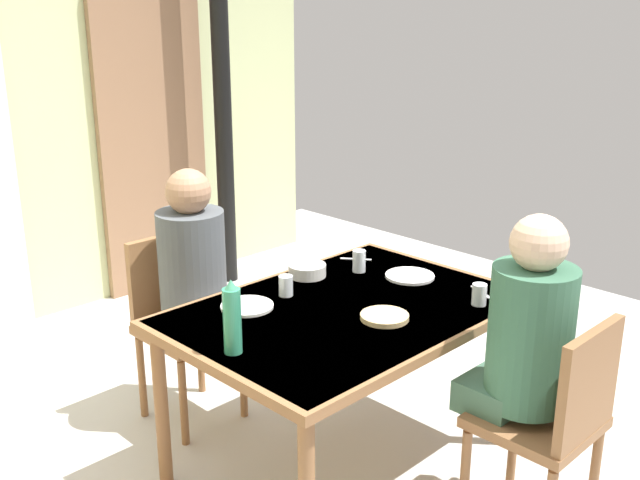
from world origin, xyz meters
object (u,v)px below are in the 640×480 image
(chair_far_diner, at_px, (180,316))
(serving_bowl_center, at_px, (307,270))
(chair_near_diner, at_px, (555,418))
(person_near_diner, at_px, (527,333))
(dining_table, at_px, (346,322))
(water_bottle_green_near, at_px, (232,319))
(person_far_diner, at_px, (194,266))

(chair_far_diner, relative_size, serving_bowl_center, 5.12)
(chair_near_diner, height_order, person_near_diner, person_near_diner)
(chair_far_diner, bearing_deg, person_near_diner, 105.21)
(chair_far_diner, bearing_deg, serving_bowl_center, 128.33)
(dining_table, distance_m, person_near_diner, 0.74)
(dining_table, distance_m, chair_far_diner, 0.89)
(chair_near_diner, bearing_deg, dining_table, 102.30)
(chair_far_diner, xyz_separation_m, water_bottle_green_near, (-0.34, -0.84, 0.36))
(serving_bowl_center, bearing_deg, chair_far_diner, 128.33)
(person_far_diner, bearing_deg, serving_bowl_center, 138.00)
(dining_table, height_order, person_near_diner, person_near_diner)
(serving_bowl_center, bearing_deg, person_far_diner, 138.00)
(chair_near_diner, relative_size, water_bottle_green_near, 3.19)
(water_bottle_green_near, bearing_deg, chair_far_diner, 67.86)
(chair_far_diner, bearing_deg, dining_table, 105.72)
(person_near_diner, height_order, person_far_diner, same)
(chair_near_diner, height_order, person_far_diner, person_far_diner)
(person_far_diner, xyz_separation_m, serving_bowl_center, (0.37, -0.34, -0.03))
(dining_table, distance_m, person_far_diner, 0.75)
(chair_far_diner, relative_size, person_near_diner, 1.13)
(chair_near_diner, bearing_deg, serving_bowl_center, 92.21)
(dining_table, distance_m, water_bottle_green_near, 0.61)
(chair_near_diner, bearing_deg, chair_far_diner, 104.03)
(person_far_diner, relative_size, serving_bowl_center, 4.53)
(chair_near_diner, xyz_separation_m, person_near_diner, (-0.00, 0.14, 0.28))
(person_near_diner, xyz_separation_m, water_bottle_green_near, (-0.76, 0.71, 0.07))
(dining_table, xyz_separation_m, chair_near_diner, (0.18, -0.84, -0.16))
(dining_table, distance_m, serving_bowl_center, 0.40)
(water_bottle_green_near, distance_m, serving_bowl_center, 0.81)
(chair_far_diner, bearing_deg, water_bottle_green_near, 67.86)
(chair_near_diner, distance_m, chair_far_diner, 1.74)
(chair_near_diner, bearing_deg, water_bottle_green_near, 132.23)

